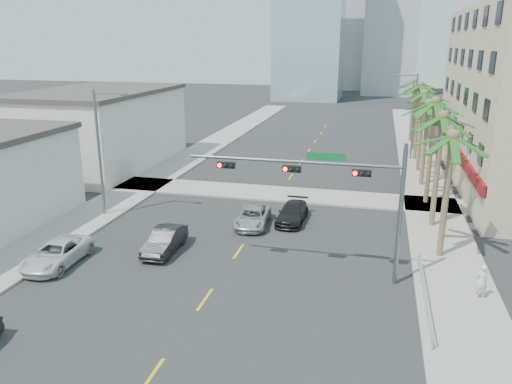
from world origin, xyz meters
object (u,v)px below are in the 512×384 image
traffic_signal_mast (336,186)px  car_lane_right (292,213)px  car_lane_left (165,240)px  car_parked_far (57,254)px  pedestrian (482,281)px  car_lane_center (253,217)px

traffic_signal_mast → car_lane_right: traffic_signal_mast is taller
car_lane_right → car_lane_left: bearing=-131.8°
car_parked_far → pedestrian: 22.42m
car_parked_far → car_lane_right: 15.42m
car_lane_center → pedestrian: bearing=-33.5°
traffic_signal_mast → car_lane_left: size_ratio=2.62×
car_lane_left → traffic_signal_mast: bearing=-7.6°
car_lane_right → pedestrian: bearing=-38.1°
traffic_signal_mast → car_lane_center: (-6.04, 6.58, -4.44)m
traffic_signal_mast → car_lane_center: size_ratio=2.50×
car_parked_far → car_lane_center: (9.14, 8.72, -0.05)m
car_lane_left → car_parked_far: bearing=-149.8°
traffic_signal_mast → car_parked_far: (-15.18, -2.14, -4.39)m
pedestrian → car_lane_center: bearing=-45.4°
car_lane_left → car_lane_right: bearing=45.2°
traffic_signal_mast → car_lane_right: size_ratio=2.53×
traffic_signal_mast → pedestrian: bearing=-6.5°
car_lane_left → car_lane_center: car_lane_left is taller
traffic_signal_mast → pedestrian: 8.29m
car_lane_left → car_lane_center: bearing=52.4°
traffic_signal_mast → car_lane_left: bearing=174.1°
car_lane_right → pedestrian: pedestrian is taller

